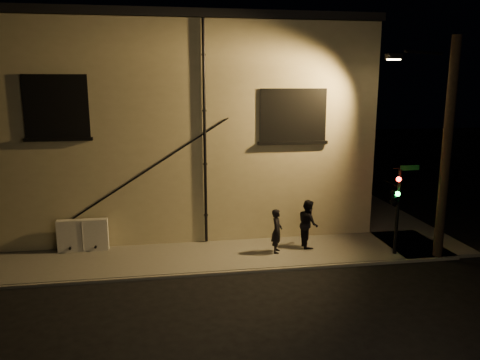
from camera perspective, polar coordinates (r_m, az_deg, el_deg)
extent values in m
plane|color=black|center=(16.06, 3.41, -11.00)|extent=(90.00, 90.00, 0.00)
cube|color=#636159|center=(17.08, -7.73, -9.44)|extent=(20.00, 3.00, 0.12)
cube|color=#636159|center=(25.25, 13.88, -2.67)|extent=(3.00, 16.00, 0.12)
cube|color=#C1B58A|center=(23.51, -8.59, 6.87)|extent=(16.00, 12.00, 8.50)
cube|color=black|center=(23.55, -8.93, 17.59)|extent=(16.20, 12.20, 0.30)
cube|color=black|center=(17.81, -21.49, 8.37)|extent=(2.20, 0.10, 2.20)
cube|color=black|center=(17.82, -21.48, 8.37)|extent=(1.98, 0.05, 1.98)
cube|color=black|center=(18.13, 6.50, 7.88)|extent=(2.60, 0.10, 2.00)
cube|color=#A5B28C|center=(18.14, 6.49, 7.88)|extent=(2.38, 0.05, 1.78)
cylinder|color=black|center=(17.52, -4.32, 5.52)|extent=(0.11, 0.11, 8.30)
cylinder|color=black|center=(17.68, -11.38, 1.09)|extent=(5.96, 0.04, 3.75)
cylinder|color=black|center=(17.67, -11.00, 1.29)|extent=(5.96, 0.04, 3.75)
cube|color=silver|center=(18.24, -18.60, -6.39)|extent=(1.80, 0.30, 1.19)
imported|color=black|center=(17.13, 4.51, -6.21)|extent=(0.55, 0.68, 1.62)
imported|color=black|center=(17.80, 8.30, -5.27)|extent=(0.70, 0.89, 1.82)
cylinder|color=black|center=(17.65, 18.63, -3.74)|extent=(0.12, 0.12, 3.11)
imported|color=black|center=(17.29, 18.31, -1.78)|extent=(0.46, 1.89, 0.75)
sphere|color=#FF140C|center=(17.01, 18.78, 0.09)|extent=(0.17, 0.17, 0.17)
sphere|color=#14FF3F|center=(17.12, 18.67, -1.61)|extent=(0.17, 0.17, 0.17)
cube|color=#0C4C1E|center=(17.48, 19.99, 1.41)|extent=(0.70, 0.03, 0.18)
cylinder|color=black|center=(17.57, 23.87, 3.13)|extent=(0.32, 0.32, 7.75)
cylinder|color=black|center=(17.49, 21.53, 14.27)|extent=(1.96, 1.07, 0.10)
cube|color=black|center=(17.58, 18.26, 14.12)|extent=(0.55, 0.28, 0.18)
cube|color=#FFC672|center=(17.58, 18.23, 13.80)|extent=(0.42, 0.20, 0.04)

